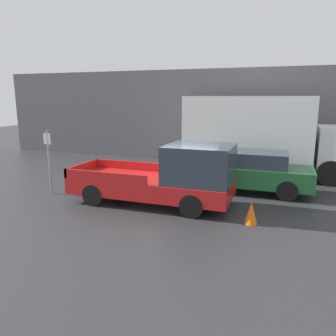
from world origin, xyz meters
TOP-DOWN VIEW (x-y plane):
  - ground_plane at (0.00, 0.00)m, footprint 60.00×60.00m
  - building_wall at (0.00, 7.22)m, footprint 28.00×0.15m
  - pickup_truck at (-0.06, -0.85)m, footprint 5.53×2.06m
  - car at (2.27, 1.76)m, footprint 4.79×1.85m
  - delivery_truck at (2.41, 4.73)m, footprint 7.49×2.37m
  - parking_sign at (-4.72, -1.08)m, footprint 0.30×0.07m
  - newspaper_box at (-1.31, 6.89)m, footprint 0.45×0.40m
  - traffic_cone at (2.74, -1.67)m, footprint 0.38×0.38m

SIDE VIEW (x-z plane):
  - ground_plane at x=0.00m, z-range 0.00..0.00m
  - traffic_cone at x=2.74m, z-range 0.00..0.66m
  - newspaper_box at x=-1.31m, z-range 0.00..1.00m
  - car at x=2.27m, z-range 0.03..1.60m
  - pickup_truck at x=-0.06m, z-range -0.08..2.02m
  - parking_sign at x=-4.72m, z-range 0.15..2.55m
  - delivery_truck at x=2.41m, z-range 0.12..3.77m
  - building_wall at x=0.00m, z-range 0.00..5.11m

